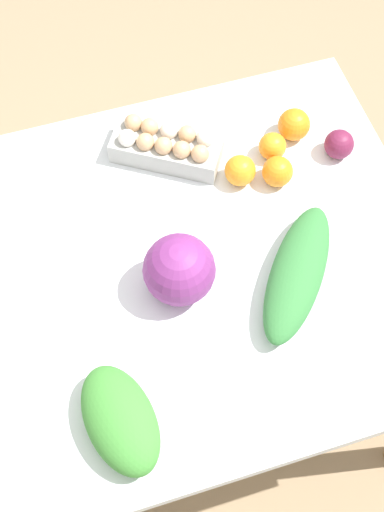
% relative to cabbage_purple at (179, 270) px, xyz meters
% --- Properties ---
extents(ground_plane, '(8.00, 8.00, 0.00)m').
position_rel_cabbage_purple_xyz_m(ground_plane, '(0.05, 0.06, -0.81)').
color(ground_plane, '#937A5B').
extents(dining_table, '(1.12, 0.98, 0.73)m').
position_rel_cabbage_purple_xyz_m(dining_table, '(0.05, 0.06, -0.18)').
color(dining_table, silver).
rests_on(dining_table, ground_plane).
extents(cabbage_purple, '(0.16, 0.16, 0.16)m').
position_rel_cabbage_purple_xyz_m(cabbage_purple, '(0.00, 0.00, 0.00)').
color(cabbage_purple, '#7A2D75').
rests_on(cabbage_purple, dining_table).
extents(egg_carton, '(0.29, 0.24, 0.09)m').
position_rel_cabbage_purple_xyz_m(egg_carton, '(0.08, 0.36, -0.04)').
color(egg_carton, '#A8A8A3').
rests_on(egg_carton, dining_table).
extents(greens_bunch_dandelion, '(0.31, 0.36, 0.08)m').
position_rel_cabbage_purple_xyz_m(greens_bunch_dandelion, '(0.25, -0.06, -0.04)').
color(greens_bunch_dandelion, '#337538').
rests_on(greens_bunch_dandelion, dining_table).
extents(greens_bunch_scallion, '(0.17, 0.26, 0.09)m').
position_rel_cabbage_purple_xyz_m(greens_bunch_scallion, '(-0.20, -0.27, -0.03)').
color(greens_bunch_scallion, '#3D8433').
rests_on(greens_bunch_scallion, dining_table).
extents(beet_root, '(0.07, 0.07, 0.07)m').
position_rel_cabbage_purple_xyz_m(beet_root, '(0.48, 0.24, -0.04)').
color(beet_root, maroon).
rests_on(beet_root, dining_table).
extents(orange_0, '(0.07, 0.07, 0.07)m').
position_rel_cabbage_purple_xyz_m(orange_0, '(0.32, 0.29, -0.05)').
color(orange_0, orange).
rests_on(orange_0, dining_table).
extents(orange_1, '(0.08, 0.08, 0.08)m').
position_rel_cabbage_purple_xyz_m(orange_1, '(0.31, 0.21, -0.04)').
color(orange_1, orange).
rests_on(orange_1, dining_table).
extents(orange_2, '(0.08, 0.08, 0.08)m').
position_rel_cabbage_purple_xyz_m(orange_2, '(0.22, 0.24, -0.04)').
color(orange_2, orange).
rests_on(orange_2, dining_table).
extents(orange_3, '(0.08, 0.08, 0.08)m').
position_rel_cabbage_purple_xyz_m(orange_3, '(0.40, 0.33, -0.04)').
color(orange_3, orange).
rests_on(orange_3, dining_table).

